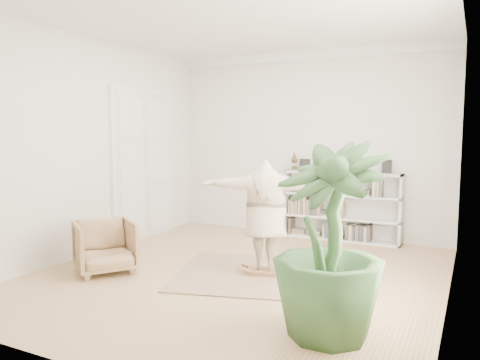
% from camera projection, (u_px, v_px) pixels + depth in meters
% --- Properties ---
extents(floor, '(6.00, 6.00, 0.00)m').
position_uv_depth(floor, '(239.00, 275.00, 6.74)').
color(floor, '#AB7D58').
rests_on(floor, ground).
extents(room_shell, '(6.00, 6.00, 6.00)m').
position_uv_depth(room_shell, '(308.00, 55.00, 8.98)').
color(room_shell, silver).
rests_on(room_shell, floor).
extents(doors, '(0.09, 1.78, 2.92)m').
position_uv_depth(doors, '(144.00, 166.00, 8.96)').
color(doors, white).
rests_on(doors, floor).
extents(bookshelf, '(2.20, 0.35, 1.64)m').
position_uv_depth(bookshelf, '(341.00, 207.00, 8.83)').
color(bookshelf, silver).
rests_on(bookshelf, floor).
extents(armchair, '(1.15, 1.15, 0.76)m').
position_uv_depth(armchair, '(105.00, 246.00, 6.84)').
color(armchair, tan).
rests_on(armchair, floor).
extents(rug, '(2.96, 2.62, 0.02)m').
position_uv_depth(rug, '(265.00, 274.00, 6.72)').
color(rug, tan).
rests_on(rug, floor).
extents(rocker_board, '(0.56, 0.42, 0.11)m').
position_uv_depth(rocker_board, '(265.00, 271.00, 6.71)').
color(rocker_board, '#945D3B').
rests_on(rocker_board, rug).
extents(person, '(2.02, 1.05, 1.58)m').
position_uv_depth(person, '(265.00, 212.00, 6.62)').
color(person, beige).
rests_on(person, rocker_board).
extents(houseplant, '(1.37, 1.37, 1.97)m').
position_uv_depth(houseplant, '(329.00, 240.00, 4.62)').
color(houseplant, '#2F542A').
rests_on(houseplant, floor).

